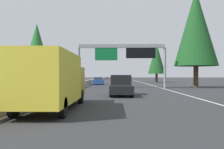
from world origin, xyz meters
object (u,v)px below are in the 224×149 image
at_px(sign_gantry_overhead, 123,53).
at_px(sedan_far_right, 117,79).
at_px(oncoming_near, 41,83).
at_px(sedan_distant_b, 99,81).
at_px(conifer_right_near, 196,28).
at_px(pickup_far_left, 121,85).
at_px(box_truck_mid_right, 53,79).
at_px(conifer_right_mid, 157,59).
at_px(conifer_left_mid, 37,47).

bearing_deg(sign_gantry_overhead, sedan_far_right, 0.71).
height_order(sedan_far_right, oncoming_near, same).
height_order(sedan_distant_b, sedan_far_right, same).
bearing_deg(oncoming_near, conifer_right_near, 89.22).
xyz_separation_m(sedan_distant_b, conifer_right_near, (-11.87, -15.32, 8.23)).
relative_size(pickup_far_left, sedan_far_right, 1.27).
xyz_separation_m(box_truck_mid_right, oncoming_near, (25.80, 8.08, -0.93)).
distance_m(conifer_right_near, conifer_right_mid, 27.80).
distance_m(sedan_distant_b, conifer_left_mid, 19.03).
xyz_separation_m(pickup_far_left, sedan_distant_b, (27.16, 3.86, -0.23)).
height_order(box_truck_mid_right, pickup_far_left, box_truck_mid_right).
relative_size(sign_gantry_overhead, conifer_right_mid, 1.26).
relative_size(sign_gantry_overhead, sedan_far_right, 2.88).
relative_size(sedan_distant_b, sedan_far_right, 1.00).
bearing_deg(sedan_distant_b, pickup_far_left, -171.91).
xyz_separation_m(box_truck_mid_right, conifer_left_mid, (46.36, 14.94, 6.79)).
bearing_deg(sign_gantry_overhead, conifer_right_near, -80.73).
xyz_separation_m(sign_gantry_overhead, sedan_distant_b, (13.66, 4.39, -4.30)).
height_order(sedan_far_right, conifer_right_near, conifer_right_near).
xyz_separation_m(pickup_far_left, conifer_right_mid, (42.90, -9.85, 5.18)).
xyz_separation_m(sedan_far_right, conifer_left_mid, (-26.34, 18.67, 7.71)).
relative_size(conifer_right_mid, conifer_left_mid, 0.73).
height_order(pickup_far_left, conifer_right_mid, conifer_right_mid).
xyz_separation_m(box_truck_mid_right, conifer_right_near, (25.48, -15.26, 7.30)).
relative_size(sedan_distant_b, conifer_left_mid, 0.32).
bearing_deg(sign_gantry_overhead, pickup_far_left, 177.73).
xyz_separation_m(sedan_distant_b, conifer_left_mid, (9.00, 14.88, 7.71)).
bearing_deg(conifer_right_near, sedan_distant_b, 52.22).
relative_size(sign_gantry_overhead, oncoming_near, 2.88).
bearing_deg(conifer_right_mid, sedan_far_right, 26.85).
height_order(box_truck_mid_right, conifer_right_mid, conifer_right_mid).
bearing_deg(pickup_far_left, sedan_far_right, 0.06).
xyz_separation_m(sedan_far_right, conifer_right_near, (-47.21, -11.53, 8.23)).
bearing_deg(sedan_far_right, conifer_left_mid, 144.66).
relative_size(sign_gantry_overhead, box_truck_mid_right, 1.49).
xyz_separation_m(sign_gantry_overhead, conifer_left_mid, (22.66, 19.28, 3.41)).
distance_m(pickup_far_left, oncoming_near, 19.61).
relative_size(box_truck_mid_right, pickup_far_left, 1.52).
bearing_deg(box_truck_mid_right, sedan_distant_b, 0.10).
bearing_deg(conifer_left_mid, sign_gantry_overhead, -139.61).
relative_size(sedan_far_right, conifer_right_near, 0.30).
bearing_deg(pickup_far_left, conifer_right_mid, -12.94).
bearing_deg(oncoming_near, pickup_far_left, 37.29).
xyz_separation_m(conifer_right_near, conifer_left_mid, (20.88, 30.20, -0.51)).
relative_size(box_truck_mid_right, sedan_far_right, 1.93).
distance_m(sedan_far_right, conifer_right_near, 49.29).
height_order(pickup_far_left, sedan_far_right, pickup_far_left).
bearing_deg(box_truck_mid_right, conifer_left_mid, 17.87).
bearing_deg(conifer_right_mid, sign_gantry_overhead, 162.41).
bearing_deg(sedan_far_right, conifer_right_near, -166.28).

